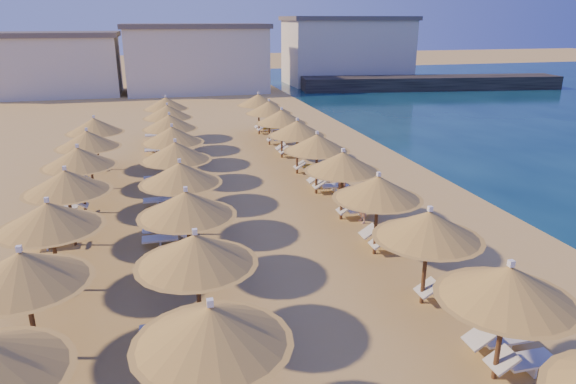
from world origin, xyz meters
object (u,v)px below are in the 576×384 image
object	(u,v)px
jetty	(431,83)
parasol_row_east	(343,163)
beachgoer_a	(363,204)
beachgoer_b	(340,180)
parasol_row_west	(180,174)

from	to	relation	value
jetty	parasol_row_east	size ratio (longest dim) A/B	0.81
beachgoer_a	beachgoer_b	bearing A→B (deg)	171.02
parasol_row_east	beachgoer_a	world-z (taller)	parasol_row_east
parasol_row_east	beachgoer_b	distance (m)	2.88
jetty	parasol_row_west	bearing A→B (deg)	-122.24
parasol_row_west	beachgoer_b	bearing A→B (deg)	18.36
parasol_row_west	beachgoer_b	xyz separation A→B (m)	(7.10, 2.36, -1.46)
beachgoer_a	parasol_row_east	bearing A→B (deg)	-136.21
parasol_row_east	beachgoer_b	world-z (taller)	parasol_row_east
parasol_row_west	beachgoer_a	bearing A→B (deg)	-4.56
parasol_row_east	jetty	bearing A→B (deg)	56.05
beachgoer_a	beachgoer_b	xyz separation A→B (m)	(0.08, 2.92, 0.14)
jetty	beachgoer_a	size ratio (longest dim) A/B	19.15
jetty	beachgoer_b	world-z (taller)	beachgoer_b
parasol_row_east	beachgoer_b	size ratio (longest dim) A/B	19.94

